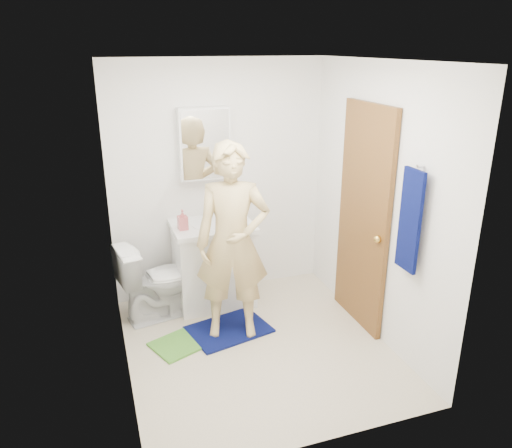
{
  "coord_description": "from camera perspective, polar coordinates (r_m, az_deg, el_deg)",
  "views": [
    {
      "loc": [
        -1.22,
        -3.56,
        2.51
      ],
      "look_at": [
        0.08,
        0.25,
        1.05
      ],
      "focal_mm": 35.0,
      "sensor_mm": 36.0,
      "label": 1
    }
  ],
  "objects": [
    {
      "name": "vanity_cabinet",
      "position": [
        5.06,
        -4.86,
        -4.8
      ],
      "size": [
        0.75,
        0.55,
        0.8
      ],
      "primitive_type": "cube",
      "color": "white",
      "rests_on": "floor"
    },
    {
      "name": "wall_front",
      "position": [
        2.96,
        7.77,
        -6.65
      ],
      "size": [
        2.2,
        0.02,
        2.4
      ],
      "primitive_type": "cube",
      "color": "white",
      "rests_on": "ground"
    },
    {
      "name": "medicine_cabinet",
      "position": [
        4.91,
        -5.92,
        9.11
      ],
      "size": [
        0.5,
        0.12,
        0.7
      ],
      "primitive_type": "cube",
      "color": "white",
      "rests_on": "wall_back"
    },
    {
      "name": "wall_back",
      "position": [
        5.1,
        -4.29,
        4.95
      ],
      "size": [
        2.2,
        0.02,
        2.4
      ],
      "primitive_type": "cube",
      "color": "white",
      "rests_on": "ground"
    },
    {
      "name": "soap_dispenser",
      "position": [
        4.75,
        -8.39,
        0.49
      ],
      "size": [
        0.09,
        0.1,
        0.2
      ],
      "primitive_type": "imported",
      "rotation": [
        0.0,
        0.0,
        0.07
      ],
      "color": "#D26266",
      "rests_on": "countertop"
    },
    {
      "name": "floor",
      "position": [
        4.53,
        0.11,
        -13.9
      ],
      "size": [
        2.2,
        2.4,
        0.02
      ],
      "primitive_type": "cube",
      "color": "beige",
      "rests_on": "ground"
    },
    {
      "name": "door_knob",
      "position": [
        4.36,
        13.74,
        -1.69
      ],
      "size": [
        0.07,
        0.07,
        0.07
      ],
      "primitive_type": "sphere",
      "color": "gold",
      "rests_on": "door"
    },
    {
      "name": "faucet",
      "position": [
        5.04,
        -5.52,
        1.3
      ],
      "size": [
        0.03,
        0.03,
        0.12
      ],
      "primitive_type": "cylinder",
      "color": "silver",
      "rests_on": "countertop"
    },
    {
      "name": "towel_hook",
      "position": [
        3.86,
        18.31,
        6.3
      ],
      "size": [
        0.06,
        0.02,
        0.02
      ],
      "primitive_type": "cylinder",
      "rotation": [
        0.0,
        1.57,
        0.0
      ],
      "color": "silver",
      "rests_on": "wall_right"
    },
    {
      "name": "bath_mat",
      "position": [
        4.74,
        -3.12,
        -11.93
      ],
      "size": [
        0.81,
        0.66,
        0.02
      ],
      "primitive_type": "cube",
      "rotation": [
        0.0,
        0.0,
        0.23
      ],
      "color": "#08104F",
      "rests_on": "floor"
    },
    {
      "name": "wall_right",
      "position": [
        4.45,
        13.78,
        2.2
      ],
      "size": [
        0.02,
        2.4,
        2.4
      ],
      "primitive_type": "cube",
      "color": "white",
      "rests_on": "ground"
    },
    {
      "name": "door",
      "position": [
        4.6,
        12.15,
        0.62
      ],
      "size": [
        0.05,
        0.8,
        2.05
      ],
      "primitive_type": "cube",
      "color": "brown",
      "rests_on": "ground"
    },
    {
      "name": "towel",
      "position": [
        3.95,
        17.19,
        0.36
      ],
      "size": [
        0.03,
        0.24,
        0.8
      ],
      "primitive_type": "cube",
      "color": "#08104F",
      "rests_on": "wall_right"
    },
    {
      "name": "wall_left",
      "position": [
        3.8,
        -15.94,
        -1.1
      ],
      "size": [
        0.02,
        2.4,
        2.4
      ],
      "primitive_type": "cube",
      "color": "white",
      "rests_on": "ground"
    },
    {
      "name": "mirror_panel",
      "position": [
        4.85,
        -5.75,
        8.98
      ],
      "size": [
        0.46,
        0.01,
        0.66
      ],
      "primitive_type": "cube",
      "color": "white",
      "rests_on": "wall_back"
    },
    {
      "name": "countertop",
      "position": [
        4.9,
        -5.0,
        -0.28
      ],
      "size": [
        0.79,
        0.59,
        0.05
      ],
      "primitive_type": "cube",
      "color": "white",
      "rests_on": "vanity_cabinet"
    },
    {
      "name": "ceiling",
      "position": [
        3.76,
        0.14,
        18.37
      ],
      "size": [
        2.2,
        2.4,
        0.02
      ],
      "primitive_type": "cube",
      "color": "white",
      "rests_on": "ground"
    },
    {
      "name": "man",
      "position": [
        4.3,
        -2.68,
        -2.14
      ],
      "size": [
        0.73,
        0.58,
        1.75
      ],
      "primitive_type": "imported",
      "rotation": [
        0.0,
        0.0,
        -0.27
      ],
      "color": "tan",
      "rests_on": "bath_mat"
    },
    {
      "name": "sink_basin",
      "position": [
        4.9,
        -5.0,
        -0.12
      ],
      "size": [
        0.4,
        0.4,
        0.03
      ],
      "primitive_type": "cylinder",
      "color": "white",
      "rests_on": "countertop"
    },
    {
      "name": "toothbrush_cup",
      "position": [
        5.0,
        -2.31,
        1.14
      ],
      "size": [
        0.17,
        0.17,
        0.1
      ],
      "primitive_type": "imported",
      "rotation": [
        0.0,
        0.0,
        -0.29
      ],
      "color": "#7F3F8A",
      "rests_on": "countertop"
    },
    {
      "name": "toilet",
      "position": [
        4.88,
        -11.0,
        -6.3
      ],
      "size": [
        0.83,
        0.57,
        0.77
      ],
      "primitive_type": "imported",
      "rotation": [
        0.0,
        0.0,
        1.77
      ],
      "color": "white",
      "rests_on": "floor"
    },
    {
      "name": "green_rug",
      "position": [
        4.59,
        -8.7,
        -13.39
      ],
      "size": [
        0.57,
        0.53,
        0.02
      ],
      "primitive_type": "cube",
      "rotation": [
        0.0,
        0.0,
        0.39
      ],
      "color": "#539D34",
      "rests_on": "floor"
    }
  ]
}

